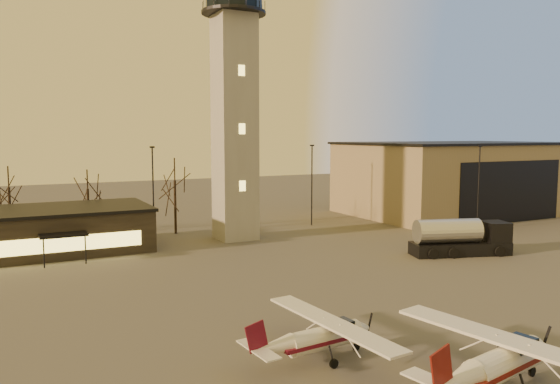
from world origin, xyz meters
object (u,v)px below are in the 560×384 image
object	(u,v)px
terminal	(12,233)
cessna_front	(507,366)
control_tower	(234,88)
fuel_truck	(460,240)
hangar	(454,178)
cessna_rear	(327,341)

from	to	relation	value
terminal	cessna_front	bearing A→B (deg)	-64.75
control_tower	cessna_front	world-z (taller)	control_tower
cessna_front	fuel_truck	xyz separation A→B (m)	(18.80, 21.49, 0.27)
hangar	cessna_front	size ratio (longest dim) A/B	2.60
hangar	fuel_truck	bearing A→B (deg)	-133.48
terminal	cessna_front	size ratio (longest dim) A/B	2.16
control_tower	hangar	distance (m)	37.90
hangar	cessna_front	bearing A→B (deg)	-132.35
fuel_truck	terminal	bearing A→B (deg)	171.11
hangar	cessna_rear	world-z (taller)	hangar
cessna_rear	fuel_truck	size ratio (longest dim) A/B	1.03
control_tower	cessna_rear	bearing A→B (deg)	-104.33
control_tower	terminal	distance (m)	26.24
hangar	cessna_rear	distance (m)	57.16
hangar	cessna_rear	size ratio (longest dim) A/B	3.05
cessna_front	cessna_rear	xyz separation A→B (m)	(-5.34, 6.60, -0.16)
fuel_truck	cessna_rear	bearing A→B (deg)	-130.48
cessna_front	fuel_truck	distance (m)	28.55
terminal	hangar	bearing A→B (deg)	1.97
terminal	cessna_rear	xyz separation A→B (m)	(13.81, -34.02, -1.21)
cessna_front	cessna_rear	size ratio (longest dim) A/B	1.17
terminal	fuel_truck	distance (m)	42.51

